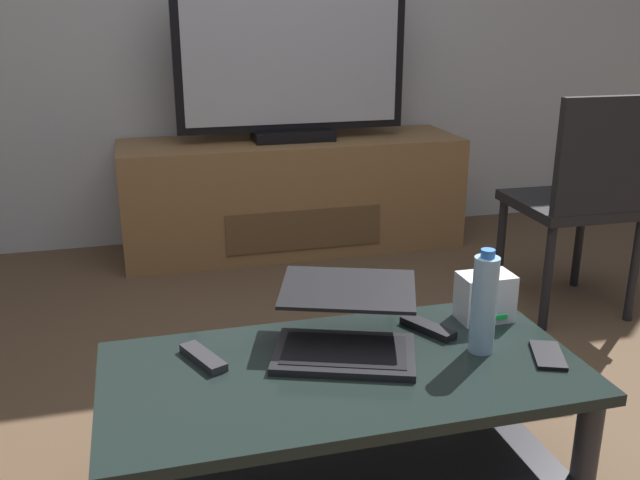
# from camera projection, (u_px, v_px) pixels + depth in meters

# --- Properties ---
(coffee_table) EXTENTS (1.14, 0.56, 0.39)m
(coffee_table) POSITION_uv_depth(u_px,v_px,m) (343.00, 411.00, 1.70)
(coffee_table) COLOR black
(coffee_table) RESTS_ON ground
(media_cabinet) EXTENTS (1.71, 0.51, 0.56)m
(media_cabinet) POSITION_uv_depth(u_px,v_px,m) (293.00, 194.00, 3.60)
(media_cabinet) COLOR olive
(media_cabinet) RESTS_ON ground
(television) EXTENTS (1.13, 0.20, 0.77)m
(television) POSITION_uv_depth(u_px,v_px,m) (292.00, 64.00, 3.37)
(television) COLOR black
(television) RESTS_ON media_cabinet
(dining_chair) EXTENTS (0.45, 0.45, 0.90)m
(dining_chair) POSITION_uv_depth(u_px,v_px,m) (584.00, 194.00, 2.72)
(dining_chair) COLOR black
(dining_chair) RESTS_ON ground
(laptop) EXTENTS (0.44, 0.44, 0.14)m
(laptop) POSITION_uv_depth(u_px,v_px,m) (346.00, 327.00, 1.74)
(laptop) COLOR black
(laptop) RESTS_ON coffee_table
(router_box) EXTENTS (0.14, 0.10, 0.13)m
(router_box) POSITION_uv_depth(u_px,v_px,m) (485.00, 297.00, 1.90)
(router_box) COLOR silver
(router_box) RESTS_ON coffee_table
(water_bottle_near) EXTENTS (0.06, 0.06, 0.27)m
(water_bottle_near) POSITION_uv_depth(u_px,v_px,m) (484.00, 304.00, 1.70)
(water_bottle_near) COLOR #99C6E5
(water_bottle_near) RESTS_ON coffee_table
(cell_phone) EXTENTS (0.12, 0.16, 0.01)m
(cell_phone) POSITION_uv_depth(u_px,v_px,m) (548.00, 355.00, 1.71)
(cell_phone) COLOR black
(cell_phone) RESTS_ON coffee_table
(tv_remote) EXTENTS (0.11, 0.16, 0.02)m
(tv_remote) POSITION_uv_depth(u_px,v_px,m) (428.00, 328.00, 1.84)
(tv_remote) COLOR black
(tv_remote) RESTS_ON coffee_table
(soundbar_remote) EXTENTS (0.10, 0.16, 0.02)m
(soundbar_remote) POSITION_uv_depth(u_px,v_px,m) (203.00, 358.00, 1.69)
(soundbar_remote) COLOR #2D2D30
(soundbar_remote) RESTS_ON coffee_table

